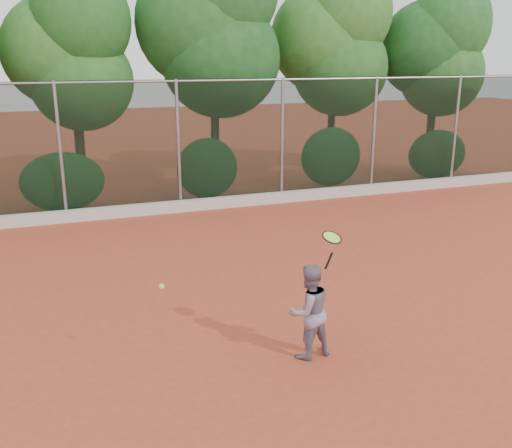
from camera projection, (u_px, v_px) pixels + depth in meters
name	position (u px, v px, depth m)	size (l,w,h in m)	color
ground	(277.00, 312.00, 9.41)	(80.00, 80.00, 0.00)	#AB4128
concrete_curb	(182.00, 206.00, 15.51)	(24.00, 0.20, 0.30)	beige
tennis_player	(309.00, 311.00, 7.87)	(0.66, 0.52, 1.36)	gray
chainlink_fence	(178.00, 142.00, 15.19)	(24.09, 0.09, 3.50)	black
foliage_backdrop	(140.00, 44.00, 16.07)	(23.70, 3.63, 7.55)	#402E18
tennis_racket	(332.00, 240.00, 7.57)	(0.35, 0.34, 0.55)	black
tennis_ball_in_flight	(161.00, 286.00, 7.20)	(0.07, 0.07, 0.07)	#E8F437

